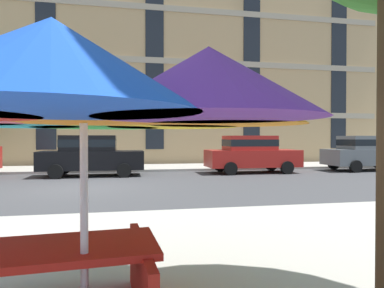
% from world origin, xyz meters
% --- Properties ---
extents(ground_plane, '(120.00, 120.00, 0.00)m').
position_xyz_m(ground_plane, '(0.00, 0.00, 0.00)').
color(ground_plane, '#424244').
extents(sidewalk_far, '(56.00, 3.60, 0.12)m').
position_xyz_m(sidewalk_far, '(0.00, 6.80, 0.06)').
color(sidewalk_far, '#B2ADA3').
rests_on(sidewalk_far, ground).
extents(apartment_building, '(37.34, 12.08, 12.80)m').
position_xyz_m(apartment_building, '(0.00, 14.99, 6.40)').
color(apartment_building, tan).
rests_on(apartment_building, ground).
extents(sedan_black, '(4.40, 1.98, 1.78)m').
position_xyz_m(sedan_black, '(-0.10, 3.70, 0.95)').
color(sedan_black, black).
rests_on(sedan_black, ground).
extents(sedan_red, '(4.40, 1.98, 1.78)m').
position_xyz_m(sedan_red, '(7.31, 3.70, 0.95)').
color(sedan_red, '#B21E19').
rests_on(sedan_red, ground).
extents(sedan_gray, '(4.40, 1.98, 1.78)m').
position_xyz_m(sedan_gray, '(13.60, 3.70, 0.95)').
color(sedan_gray, slate).
rests_on(sedan_gray, ground).
extents(patio_umbrella, '(3.53, 3.53, 2.25)m').
position_xyz_m(patio_umbrella, '(1.12, -9.00, 1.97)').
color(patio_umbrella, silver).
rests_on(patio_umbrella, ground).
extents(picnic_table, '(1.91, 1.65, 0.77)m').
position_xyz_m(picnic_table, '(0.78, -8.79, 0.49)').
color(picnic_table, red).
rests_on(picnic_table, ground).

